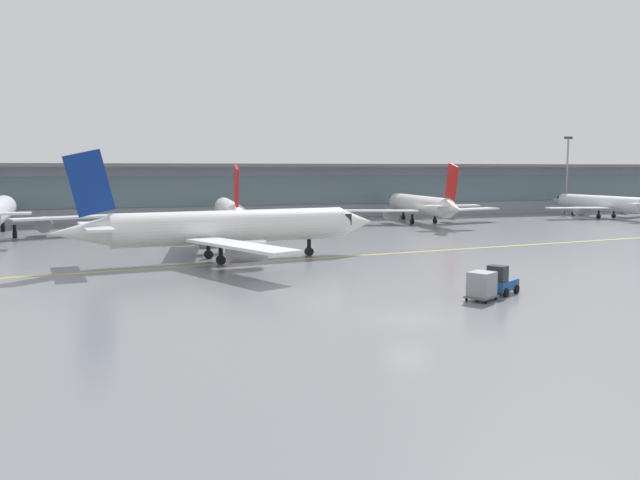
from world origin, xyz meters
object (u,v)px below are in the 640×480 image
object	(u,v)px
gate_airplane_2	(229,211)
baggage_tug	(501,282)
cargo_dolly_lead	(482,285)
apron_light_mast_1	(567,171)
gate_airplane_3	(421,205)
taxiing_regional_jet	(229,228)
gate_airplane_4	(602,203)

from	to	relation	value
gate_airplane_2	baggage_tug	xyz separation A→B (m)	(9.91, -52.44, -1.89)
cargo_dolly_lead	apron_light_mast_1	distance (m)	94.60
baggage_tug	apron_light_mast_1	bearing A→B (deg)	17.72
gate_airplane_3	taxiing_regional_jet	size ratio (longest dim) A/B	0.91
cargo_dolly_lead	gate_airplane_2	bearing A→B (deg)	66.68
taxiing_regional_jet	cargo_dolly_lead	xyz separation A→B (m)	(12.78, -24.16, -2.10)
gate_airplane_3	apron_light_mast_1	bearing A→B (deg)	-67.29
gate_airplane_3	cargo_dolly_lead	size ratio (longest dim) A/B	11.07
gate_airplane_4	gate_airplane_3	bearing A→B (deg)	87.15
gate_airplane_3	baggage_tug	bearing A→B (deg)	162.83
baggage_tug	cargo_dolly_lead	size ratio (longest dim) A/B	1.12
taxiing_regional_jet	baggage_tug	xyz separation A→B (m)	(15.23, -22.67, -2.26)
taxiing_regional_jet	cargo_dolly_lead	distance (m)	27.41
cargo_dolly_lead	apron_light_mast_1	xyz separation A→B (m)	(62.64, 70.52, 7.14)
taxiing_regional_jet	cargo_dolly_lead	bearing A→B (deg)	-68.98
gate_airplane_2	baggage_tug	bearing A→B (deg)	-164.08
taxiing_regional_jet	apron_light_mast_1	bearing A→B (deg)	24.73
gate_airplane_2	gate_airplane_4	size ratio (longest dim) A/B	1.08
gate_airplane_2	baggage_tug	size ratio (longest dim) A/B	9.51
gate_airplane_4	apron_light_mast_1	distance (m)	13.83
baggage_tug	gate_airplane_4	bearing A→B (deg)	13.11
gate_airplane_3	baggage_tug	size ratio (longest dim) A/B	9.86
taxiing_regional_jet	apron_light_mast_1	size ratio (longest dim) A/B	2.12
gate_airplane_3	gate_airplane_4	bearing A→B (deg)	-85.17
taxiing_regional_jet	gate_airplane_4	bearing A→B (deg)	18.01
taxiing_regional_jet	gate_airplane_2	bearing A→B (deg)	73.02
gate_airplane_2	cargo_dolly_lead	bearing A→B (deg)	-166.91
gate_airplane_2	cargo_dolly_lead	distance (m)	54.46
baggage_tug	cargo_dolly_lead	distance (m)	2.87
gate_airplane_4	baggage_tug	distance (m)	81.05
gate_airplane_4	apron_light_mast_1	size ratio (longest dim) A/B	1.73
baggage_tug	cargo_dolly_lead	bearing A→B (deg)	180.00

